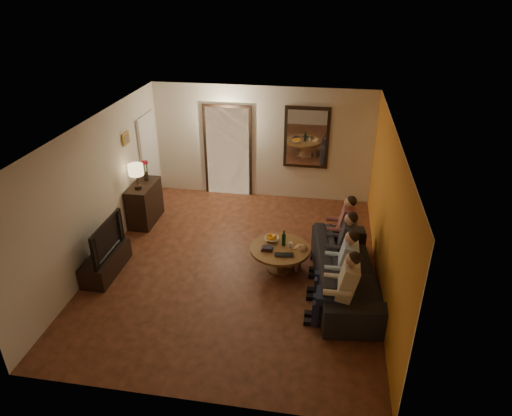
% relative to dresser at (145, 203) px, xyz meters
% --- Properties ---
extents(floor, '(5.00, 6.00, 0.01)m').
position_rel_dresser_xyz_m(floor, '(2.25, -1.32, -0.43)').
color(floor, '#422212').
rests_on(floor, ground).
extents(ceiling, '(5.00, 6.00, 0.01)m').
position_rel_dresser_xyz_m(ceiling, '(2.25, -1.32, 2.17)').
color(ceiling, white).
rests_on(ceiling, back_wall).
extents(back_wall, '(5.00, 0.02, 2.60)m').
position_rel_dresser_xyz_m(back_wall, '(2.25, 1.68, 0.87)').
color(back_wall, beige).
rests_on(back_wall, floor).
extents(front_wall, '(5.00, 0.02, 2.60)m').
position_rel_dresser_xyz_m(front_wall, '(2.25, -4.32, 0.87)').
color(front_wall, beige).
rests_on(front_wall, floor).
extents(left_wall, '(0.02, 6.00, 2.60)m').
position_rel_dresser_xyz_m(left_wall, '(-0.25, -1.32, 0.87)').
color(left_wall, beige).
rests_on(left_wall, floor).
extents(right_wall, '(0.02, 6.00, 2.60)m').
position_rel_dresser_xyz_m(right_wall, '(4.75, -1.32, 0.87)').
color(right_wall, beige).
rests_on(right_wall, floor).
extents(orange_accent, '(0.01, 6.00, 2.60)m').
position_rel_dresser_xyz_m(orange_accent, '(4.74, -1.32, 0.87)').
color(orange_accent, gold).
rests_on(orange_accent, right_wall).
extents(kitchen_doorway, '(1.00, 0.06, 2.10)m').
position_rel_dresser_xyz_m(kitchen_doorway, '(1.45, 1.66, 0.62)').
color(kitchen_doorway, '#FFE0A5').
rests_on(kitchen_doorway, floor).
extents(door_trim, '(1.12, 0.04, 2.22)m').
position_rel_dresser_xyz_m(door_trim, '(1.45, 1.65, 0.62)').
color(door_trim, black).
rests_on(door_trim, floor).
extents(fridge_glimpse, '(0.45, 0.03, 1.70)m').
position_rel_dresser_xyz_m(fridge_glimpse, '(1.70, 1.67, 0.47)').
color(fridge_glimpse, silver).
rests_on(fridge_glimpse, floor).
extents(mirror_frame, '(1.00, 0.05, 1.40)m').
position_rel_dresser_xyz_m(mirror_frame, '(3.25, 1.64, 1.07)').
color(mirror_frame, black).
rests_on(mirror_frame, back_wall).
extents(mirror_glass, '(0.86, 0.02, 1.26)m').
position_rel_dresser_xyz_m(mirror_glass, '(3.25, 1.61, 1.07)').
color(mirror_glass, white).
rests_on(mirror_glass, back_wall).
extents(white_door, '(0.06, 0.85, 2.04)m').
position_rel_dresser_xyz_m(white_door, '(-0.21, 0.98, 0.59)').
color(white_door, white).
rests_on(white_door, floor).
extents(framed_art, '(0.03, 0.28, 0.24)m').
position_rel_dresser_xyz_m(framed_art, '(-0.22, -0.02, 1.42)').
color(framed_art, '#B28C33').
rests_on(framed_art, left_wall).
extents(art_canvas, '(0.01, 0.22, 0.18)m').
position_rel_dresser_xyz_m(art_canvas, '(-0.21, -0.02, 1.42)').
color(art_canvas, brown).
rests_on(art_canvas, left_wall).
extents(dresser, '(0.45, 0.97, 0.86)m').
position_rel_dresser_xyz_m(dresser, '(0.00, 0.00, 0.00)').
color(dresser, black).
rests_on(dresser, floor).
extents(table_lamp, '(0.30, 0.30, 0.54)m').
position_rel_dresser_xyz_m(table_lamp, '(0.00, -0.22, 0.70)').
color(table_lamp, beige).
rests_on(table_lamp, dresser).
extents(flower_vase, '(0.14, 0.14, 0.44)m').
position_rel_dresser_xyz_m(flower_vase, '(0.00, 0.22, 0.65)').
color(flower_vase, red).
rests_on(flower_vase, dresser).
extents(tv_stand, '(0.45, 1.16, 0.39)m').
position_rel_dresser_xyz_m(tv_stand, '(0.00, -1.89, -0.24)').
color(tv_stand, black).
rests_on(tv_stand, floor).
extents(tv, '(1.10, 0.14, 0.63)m').
position_rel_dresser_xyz_m(tv, '(0.00, -1.89, 0.27)').
color(tv, black).
rests_on(tv, tv_stand).
extents(sofa, '(2.63, 1.28, 0.74)m').
position_rel_dresser_xyz_m(sofa, '(4.19, -1.69, -0.06)').
color(sofa, black).
rests_on(sofa, floor).
extents(person_a, '(0.60, 0.40, 1.20)m').
position_rel_dresser_xyz_m(person_a, '(4.09, -2.59, 0.17)').
color(person_a, tan).
rests_on(person_a, sofa).
extents(person_b, '(0.60, 0.40, 1.20)m').
position_rel_dresser_xyz_m(person_b, '(4.09, -1.99, 0.17)').
color(person_b, tan).
rests_on(person_b, sofa).
extents(person_c, '(0.60, 0.40, 1.20)m').
position_rel_dresser_xyz_m(person_c, '(4.09, -1.39, 0.17)').
color(person_c, tan).
rests_on(person_c, sofa).
extents(person_d, '(0.60, 0.40, 1.20)m').
position_rel_dresser_xyz_m(person_d, '(4.09, -0.79, 0.17)').
color(person_d, tan).
rests_on(person_d, sofa).
extents(dog, '(0.61, 0.43, 0.56)m').
position_rel_dresser_xyz_m(dog, '(3.21, -1.21, -0.15)').
color(dog, '#B07951').
rests_on(dog, floor).
extents(coffee_table, '(1.23, 1.23, 0.45)m').
position_rel_dresser_xyz_m(coffee_table, '(3.03, -1.31, -0.21)').
color(coffee_table, brown).
rests_on(coffee_table, floor).
extents(bowl, '(0.26, 0.26, 0.06)m').
position_rel_dresser_xyz_m(bowl, '(2.85, -1.09, 0.05)').
color(bowl, white).
rests_on(bowl, coffee_table).
extents(oranges, '(0.20, 0.20, 0.08)m').
position_rel_dresser_xyz_m(oranges, '(2.85, -1.09, 0.12)').
color(oranges, orange).
rests_on(oranges, bowl).
extents(wine_bottle, '(0.07, 0.07, 0.31)m').
position_rel_dresser_xyz_m(wine_bottle, '(3.08, -1.21, 0.17)').
color(wine_bottle, black).
rests_on(wine_bottle, coffee_table).
extents(wine_glass, '(0.06, 0.06, 0.10)m').
position_rel_dresser_xyz_m(wine_glass, '(3.21, -1.26, 0.07)').
color(wine_glass, silver).
rests_on(wine_glass, coffee_table).
extents(book_stack, '(0.20, 0.15, 0.07)m').
position_rel_dresser_xyz_m(book_stack, '(2.81, -1.41, 0.05)').
color(book_stack, black).
rests_on(book_stack, coffee_table).
extents(laptop, '(0.35, 0.25, 0.03)m').
position_rel_dresser_xyz_m(laptop, '(3.13, -1.59, 0.03)').
color(laptop, black).
rests_on(laptop, coffee_table).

